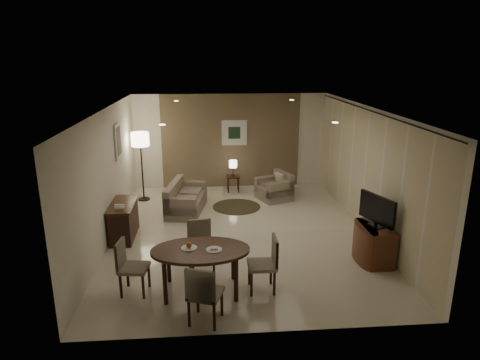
{
  "coord_description": "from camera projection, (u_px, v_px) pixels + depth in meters",
  "views": [
    {
      "loc": [
        -0.71,
        -8.62,
        3.76
      ],
      "look_at": [
        0.0,
        0.2,
        1.15
      ],
      "focal_mm": 32.0,
      "sensor_mm": 36.0,
      "label": 1
    }
  ],
  "objects": [
    {
      "name": "taupe_accent",
      "position": [
        231.0,
        141.0,
        12.3
      ],
      "size": [
        3.96,
        0.03,
        2.7
      ],
      "primitive_type": "cube",
      "color": "brown",
      "rests_on": "wall_back"
    },
    {
      "name": "chair_left",
      "position": [
        134.0,
        267.0,
        6.9
      ],
      "size": [
        0.49,
        0.49,
        0.9
      ],
      "primitive_type": null,
      "rotation": [
        0.0,
        0.0,
        1.44
      ],
      "color": "gray",
      "rests_on": "floor"
    },
    {
      "name": "room_shell",
      "position": [
        239.0,
        169.0,
        9.36
      ],
      "size": [
        5.5,
        7.0,
        2.7
      ],
      "color": "beige",
      "rests_on": "ground"
    },
    {
      "name": "plate_b",
      "position": [
        214.0,
        250.0,
        6.82
      ],
      "size": [
        0.26,
        0.26,
        0.02
      ],
      "primitive_type": "cylinder",
      "color": "white",
      "rests_on": "dining_table"
    },
    {
      "name": "sofa",
      "position": [
        186.0,
        197.0,
        10.56
      ],
      "size": [
        1.66,
        1.03,
        0.73
      ],
      "primitive_type": null,
      "rotation": [
        0.0,
        0.0,
        1.4
      ],
      "color": "gray",
      "rests_on": "floor"
    },
    {
      "name": "side_table",
      "position": [
        233.0,
        184.0,
        12.13
      ],
      "size": [
        0.36,
        0.36,
        0.46
      ],
      "primitive_type": null,
      "color": "black",
      "rests_on": "floor"
    },
    {
      "name": "floor_lamp",
      "position": [
        142.0,
        167.0,
        11.24
      ],
      "size": [
        0.46,
        0.46,
        1.82
      ],
      "primitive_type": null,
      "color": "#FFE5B7",
      "rests_on": "floor"
    },
    {
      "name": "downlight_fl",
      "position": [
        176.0,
        101.0,
        10.21
      ],
      "size": [
        0.1,
        0.1,
        0.01
      ],
      "primitive_type": "cylinder",
      "color": "white",
      "rests_on": "ceiling"
    },
    {
      "name": "chair_far",
      "position": [
        201.0,
        248.0,
        7.57
      ],
      "size": [
        0.52,
        0.52,
        0.92
      ],
      "primitive_type": null,
      "rotation": [
        0.0,
        0.0,
        0.17
      ],
      "color": "gray",
      "rests_on": "floor"
    },
    {
      "name": "console_desk",
      "position": [
        124.0,
        220.0,
        9.06
      ],
      "size": [
        0.48,
        1.2,
        0.75
      ],
      "primitive_type": null,
      "color": "#482D17",
      "rests_on": "floor"
    },
    {
      "name": "round_rug",
      "position": [
        237.0,
        207.0,
        10.95
      ],
      "size": [
        1.22,
        1.22,
        0.01
      ],
      "primitive_type": "cylinder",
      "color": "#453B26",
      "rests_on": "floor"
    },
    {
      "name": "art_left_frame",
      "position": [
        118.0,
        141.0,
        9.77
      ],
      "size": [
        0.03,
        0.6,
        0.8
      ],
      "primitive_type": "cube",
      "color": "silver",
      "rests_on": "wall_left"
    },
    {
      "name": "art_left_canvas",
      "position": [
        119.0,
        141.0,
        9.77
      ],
      "size": [
        0.01,
        0.46,
        0.64
      ],
      "primitive_type": "cube",
      "color": "gray",
      "rests_on": "wall_left"
    },
    {
      "name": "dining_table",
      "position": [
        201.0,
        270.0,
        6.96
      ],
      "size": [
        1.6,
        1.0,
        0.75
      ],
      "primitive_type": null,
      "color": "#482D17",
      "rests_on": "floor"
    },
    {
      "name": "downlight_nl",
      "position": [
        162.0,
        125.0,
        6.77
      ],
      "size": [
        0.1,
        0.1,
        0.01
      ],
      "primitive_type": "cylinder",
      "color": "white",
      "rests_on": "ceiling"
    },
    {
      "name": "armchair",
      "position": [
        274.0,
        186.0,
        11.43
      ],
      "size": [
        1.02,
        1.04,
        0.72
      ],
      "primitive_type": null,
      "rotation": [
        0.0,
        0.0,
        -1.18
      ],
      "color": "gray",
      "rests_on": "floor"
    },
    {
      "name": "curtain_wall",
      "position": [
        365.0,
        172.0,
        9.19
      ],
      "size": [
        0.08,
        6.7,
        2.58
      ],
      "primitive_type": null,
      "color": "beige",
      "rests_on": "wall_right"
    },
    {
      "name": "art_back_frame",
      "position": [
        234.0,
        133.0,
        12.22
      ],
      "size": [
        0.72,
        0.03,
        0.72
      ],
      "primitive_type": "cube",
      "color": "silver",
      "rests_on": "wall_back"
    },
    {
      "name": "fruit_apple",
      "position": [
        189.0,
        245.0,
        6.87
      ],
      "size": [
        0.09,
        0.09,
        0.09
      ],
      "primitive_type": "sphere",
      "color": "#B15414",
      "rests_on": "plate_a"
    },
    {
      "name": "curtain_rod",
      "position": [
        370.0,
        111.0,
        8.82
      ],
      "size": [
        0.03,
        6.8,
        0.03
      ],
      "primitive_type": "cylinder",
      "rotation": [
        1.57,
        0.0,
        0.0
      ],
      "color": "black",
      "rests_on": "wall_right"
    },
    {
      "name": "telephone",
      "position": [
        120.0,
        206.0,
        8.65
      ],
      "size": [
        0.2,
        0.14,
        0.09
      ],
      "primitive_type": null,
      "color": "white",
      "rests_on": "console_desk"
    },
    {
      "name": "chair_right",
      "position": [
        262.0,
        264.0,
        6.97
      ],
      "size": [
        0.45,
        0.45,
        0.93
      ],
      "primitive_type": null,
      "rotation": [
        0.0,
        0.0,
        -1.57
      ],
      "color": "gray",
      "rests_on": "floor"
    },
    {
      "name": "napkin",
      "position": [
        214.0,
        248.0,
        6.82
      ],
      "size": [
        0.12,
        0.08,
        0.03
      ],
      "primitive_type": "cube",
      "color": "white",
      "rests_on": "plate_b"
    },
    {
      "name": "tv_cabinet",
      "position": [
        375.0,
        244.0,
        8.01
      ],
      "size": [
        0.48,
        0.9,
        0.7
      ],
      "primitive_type": null,
      "color": "brown",
      "rests_on": "floor"
    },
    {
      "name": "downlight_nr",
      "position": [
        335.0,
        123.0,
        6.98
      ],
      "size": [
        0.1,
        0.1,
        0.01
      ],
      "primitive_type": "cylinder",
      "color": "white",
      "rests_on": "ceiling"
    },
    {
      "name": "plate_a",
      "position": [
        189.0,
        248.0,
        6.89
      ],
      "size": [
        0.26,
        0.26,
        0.02
      ],
      "primitive_type": "cylinder",
      "color": "white",
      "rests_on": "dining_table"
    },
    {
      "name": "art_back_canvas",
      "position": [
        234.0,
        133.0,
        12.2
      ],
      "size": [
        0.34,
        0.01,
        0.34
      ],
      "primitive_type": "cube",
      "color": "#1B311F",
      "rests_on": "wall_back"
    },
    {
      "name": "downlight_fr",
      "position": [
        292.0,
        100.0,
        10.42
      ],
      "size": [
        0.1,
        0.1,
        0.01
      ],
      "primitive_type": "cylinder",
      "color": "white",
      "rests_on": "ceiling"
    },
    {
      "name": "table_lamp",
      "position": [
        233.0,
        167.0,
        12.0
      ],
      "size": [
        0.22,
        0.22,
        0.5
      ],
      "primitive_type": null,
      "color": "#FFEAC1",
      "rests_on": "side_table"
    },
    {
      "name": "chair_near",
      "position": [
        205.0,
        293.0,
        6.14
      ],
      "size": [
        0.58,
        0.58,
        0.94
      ],
      "primitive_type": null,
      "rotation": [
        0.0,
        0.0,
        2.82
      ],
      "color": "gray",
      "rests_on": "floor"
    },
    {
      "name": "flat_tv",
      "position": [
        377.0,
        210.0,
        7.82
      ],
      "size": [
        0.36,
        0.85,
        0.6
      ],
      "primitive_type": null,
      "rotation": [
        0.0,
        0.0,
        0.35
      ],
      "color": "black",
      "rests_on": "tv_cabinet"
    }
  ]
}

